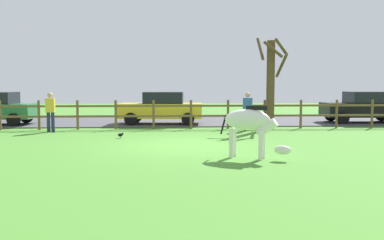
{
  "coord_description": "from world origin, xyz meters",
  "views": [
    {
      "loc": [
        -0.48,
        -13.38,
        1.96
      ],
      "look_at": [
        0.35,
        0.53,
        0.78
      ],
      "focal_mm": 38.97,
      "sensor_mm": 36.0,
      "label": 1
    }
  ],
  "objects_px": {
    "visitor_left_of_tree": "(248,109)",
    "parked_car_black": "(364,107)",
    "bare_tree": "(271,81)",
    "crow_on_grass": "(121,135)",
    "zebra": "(250,124)",
    "visitor_right_of_tree": "(50,110)",
    "parked_car_yellow": "(162,108)"
  },
  "relations": [
    {
      "from": "parked_car_black",
      "to": "visitor_right_of_tree",
      "type": "bearing_deg",
      "value": -168.67
    },
    {
      "from": "zebra",
      "to": "visitor_right_of_tree",
      "type": "xyz_separation_m",
      "value": [
        -7.04,
        6.67,
        -0.02
      ]
    },
    {
      "from": "crow_on_grass",
      "to": "visitor_right_of_tree",
      "type": "bearing_deg",
      "value": 144.54
    },
    {
      "from": "visitor_right_of_tree",
      "to": "parked_car_yellow",
      "type": "bearing_deg",
      "value": 32.06
    },
    {
      "from": "zebra",
      "to": "crow_on_grass",
      "type": "bearing_deg",
      "value": 131.36
    },
    {
      "from": "parked_car_black",
      "to": "parked_car_yellow",
      "type": "relative_size",
      "value": 0.98
    },
    {
      "from": "parked_car_black",
      "to": "visitor_left_of_tree",
      "type": "distance_m",
      "value": 7.12
    },
    {
      "from": "visitor_right_of_tree",
      "to": "parked_car_black",
      "type": "bearing_deg",
      "value": 11.33
    },
    {
      "from": "visitor_left_of_tree",
      "to": "parked_car_black",
      "type": "bearing_deg",
      "value": 23.85
    },
    {
      "from": "parked_car_black",
      "to": "bare_tree",
      "type": "bearing_deg",
      "value": -155.5
    },
    {
      "from": "parked_car_black",
      "to": "parked_car_yellow",
      "type": "height_order",
      "value": "same"
    },
    {
      "from": "zebra",
      "to": "parked_car_black",
      "type": "xyz_separation_m",
      "value": [
        7.75,
        9.63,
        -0.08
      ]
    },
    {
      "from": "zebra",
      "to": "parked_car_yellow",
      "type": "height_order",
      "value": "parked_car_yellow"
    },
    {
      "from": "parked_car_yellow",
      "to": "bare_tree",
      "type": "bearing_deg",
      "value": -26.24
    },
    {
      "from": "bare_tree",
      "to": "zebra",
      "type": "relative_size",
      "value": 2.27
    },
    {
      "from": "parked_car_yellow",
      "to": "visitor_right_of_tree",
      "type": "height_order",
      "value": "visitor_right_of_tree"
    },
    {
      "from": "bare_tree",
      "to": "visitor_right_of_tree",
      "type": "xyz_separation_m",
      "value": [
        -9.37,
        -0.49,
        -1.21
      ]
    },
    {
      "from": "parked_car_black",
      "to": "visitor_left_of_tree",
      "type": "relative_size",
      "value": 2.48
    },
    {
      "from": "zebra",
      "to": "bare_tree",
      "type": "bearing_deg",
      "value": 71.94
    },
    {
      "from": "bare_tree",
      "to": "crow_on_grass",
      "type": "relative_size",
      "value": 18.76
    },
    {
      "from": "crow_on_grass",
      "to": "visitor_left_of_tree",
      "type": "xyz_separation_m",
      "value": [
        5.15,
        2.3,
        0.78
      ]
    },
    {
      "from": "parked_car_black",
      "to": "visitor_left_of_tree",
      "type": "height_order",
      "value": "visitor_left_of_tree"
    },
    {
      "from": "crow_on_grass",
      "to": "visitor_right_of_tree",
      "type": "xyz_separation_m",
      "value": [
        -3.12,
        2.22,
        0.78
      ]
    },
    {
      "from": "bare_tree",
      "to": "crow_on_grass",
      "type": "height_order",
      "value": "bare_tree"
    },
    {
      "from": "zebra",
      "to": "visitor_left_of_tree",
      "type": "bearing_deg",
      "value": 79.61
    },
    {
      "from": "bare_tree",
      "to": "visitor_right_of_tree",
      "type": "bearing_deg",
      "value": -176.98
    },
    {
      "from": "bare_tree",
      "to": "visitor_left_of_tree",
      "type": "relative_size",
      "value": 2.46
    },
    {
      "from": "bare_tree",
      "to": "parked_car_yellow",
      "type": "bearing_deg",
      "value": 153.76
    },
    {
      "from": "crow_on_grass",
      "to": "parked_car_black",
      "type": "xyz_separation_m",
      "value": [
        11.67,
        5.19,
        0.72
      ]
    },
    {
      "from": "crow_on_grass",
      "to": "zebra",
      "type": "bearing_deg",
      "value": -48.64
    },
    {
      "from": "zebra",
      "to": "visitor_right_of_tree",
      "type": "height_order",
      "value": "visitor_right_of_tree"
    },
    {
      "from": "parked_car_black",
      "to": "visitor_right_of_tree",
      "type": "relative_size",
      "value": 2.48
    }
  ]
}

